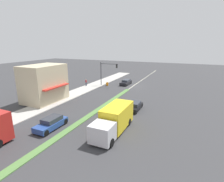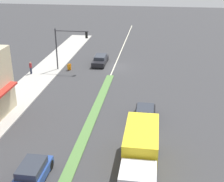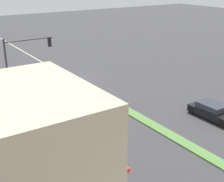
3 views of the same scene
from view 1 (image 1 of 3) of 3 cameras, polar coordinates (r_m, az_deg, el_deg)
name	(u,v)px [view 1 (image 1 of 3)]	position (r m, az deg, el deg)	size (l,w,h in m)	color
ground_plane	(98,110)	(27.31, -4.66, -6.27)	(160.00, 160.00, 0.00)	#38383A
sidewalk_right	(51,103)	(32.07, -19.36, -3.73)	(4.00, 73.00, 0.12)	#B2AFA8
median_strip	(58,137)	(20.64, -17.20, -14.14)	(0.90, 46.00, 0.10)	#568442
lane_marking_center	(133,86)	(43.23, 6.94, 1.64)	(0.16, 60.00, 0.01)	beige
building_corner_store	(44,83)	(32.81, -21.28, 2.39)	(5.55, 7.22, 6.37)	#C6B793
traffic_signal_main	(106,70)	(42.42, -1.92, 6.84)	(4.59, 0.34, 5.60)	#333338
pedestrian	(86,82)	(42.96, -8.47, 2.84)	(0.34, 0.34, 1.64)	#282D42
warning_aframe_sign	(107,84)	(43.08, -1.59, 2.27)	(0.45, 0.53, 0.84)	orange
delivery_truck	(114,119)	(20.46, 0.69, -9.26)	(2.44, 7.50, 2.87)	silver
coupe_blue	(51,123)	(22.65, -19.22, -9.87)	(1.80, 4.26, 1.39)	#284793
sedan_dark	(126,82)	(44.50, 4.57, 2.89)	(1.79, 4.48, 1.26)	black
suv_black	(134,106)	(27.54, 7.19, -4.87)	(1.91, 3.95, 1.19)	black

